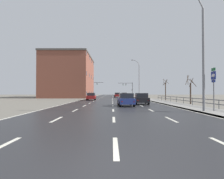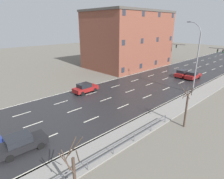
{
  "view_description": "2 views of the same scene",
  "coord_description": "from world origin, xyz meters",
  "px_view_note": "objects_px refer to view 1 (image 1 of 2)",
  "views": [
    {
      "loc": [
        -0.11,
        -3.34,
        1.68
      ],
      "look_at": [
        -0.1,
        54.27,
        2.6
      ],
      "focal_mm": 28.13,
      "sensor_mm": 36.0,
      "label": 1
    },
    {
      "loc": [
        19.51,
        17.08,
        10.5
      ],
      "look_at": [
        0.0,
        35.64,
        1.26
      ],
      "focal_mm": 30.5,
      "sensor_mm": 36.0,
      "label": 2
    }
  ],
  "objects_px": {
    "street_lamp_foreground": "(201,51)",
    "highway_sign": "(214,84)",
    "car_far_right": "(91,96)",
    "traffic_signal_right": "(129,87)",
    "traffic_signal_left": "(94,87)",
    "street_lamp_midground": "(139,79)",
    "car_near_right": "(126,100)",
    "car_mid_centre": "(141,99)",
    "car_distant": "(117,95)",
    "car_far_left": "(124,95)",
    "brick_building": "(70,77)"
  },
  "relations": [
    {
      "from": "traffic_signal_left",
      "to": "car_far_right",
      "type": "bearing_deg",
      "value": -85.2
    },
    {
      "from": "highway_sign",
      "to": "car_mid_centre",
      "type": "height_order",
      "value": "highway_sign"
    },
    {
      "from": "traffic_signal_right",
      "to": "car_far_right",
      "type": "bearing_deg",
      "value": -109.28
    },
    {
      "from": "car_distant",
      "to": "highway_sign",
      "type": "bearing_deg",
      "value": -83.42
    },
    {
      "from": "highway_sign",
      "to": "car_far_left",
      "type": "height_order",
      "value": "highway_sign"
    },
    {
      "from": "car_near_right",
      "to": "car_mid_centre",
      "type": "xyz_separation_m",
      "value": [
        2.38,
        3.12,
        0.0
      ]
    },
    {
      "from": "traffic_signal_left",
      "to": "car_distant",
      "type": "distance_m",
      "value": 13.89
    },
    {
      "from": "street_lamp_foreground",
      "to": "traffic_signal_right",
      "type": "distance_m",
      "value": 53.82
    },
    {
      "from": "traffic_signal_right",
      "to": "traffic_signal_left",
      "type": "relative_size",
      "value": 1.0
    },
    {
      "from": "car_near_right",
      "to": "car_far_left",
      "type": "relative_size",
      "value": 1.01
    },
    {
      "from": "street_lamp_foreground",
      "to": "car_distant",
      "type": "relative_size",
      "value": 2.52
    },
    {
      "from": "street_lamp_foreground",
      "to": "highway_sign",
      "type": "relative_size",
      "value": 2.8
    },
    {
      "from": "street_lamp_foreground",
      "to": "traffic_signal_left",
      "type": "xyz_separation_m",
      "value": [
        -14.53,
        53.41,
        -1.35
      ]
    },
    {
      "from": "traffic_signal_left",
      "to": "car_distant",
      "type": "height_order",
      "value": "traffic_signal_left"
    },
    {
      "from": "car_far_left",
      "to": "brick_building",
      "type": "relative_size",
      "value": 0.2
    },
    {
      "from": "street_lamp_midground",
      "to": "car_far_right",
      "type": "height_order",
      "value": "street_lamp_midground"
    },
    {
      "from": "traffic_signal_left",
      "to": "street_lamp_midground",
      "type": "bearing_deg",
      "value": -51.82
    },
    {
      "from": "street_lamp_midground",
      "to": "car_distant",
      "type": "bearing_deg",
      "value": 125.72
    },
    {
      "from": "street_lamp_foreground",
      "to": "car_far_right",
      "type": "bearing_deg",
      "value": 117.85
    },
    {
      "from": "street_lamp_midground",
      "to": "car_mid_centre",
      "type": "bearing_deg",
      "value": -97.92
    },
    {
      "from": "car_far_left",
      "to": "car_far_right",
      "type": "bearing_deg",
      "value": -112.67
    },
    {
      "from": "car_distant",
      "to": "car_far_right",
      "type": "height_order",
      "value": "same"
    },
    {
      "from": "traffic_signal_left",
      "to": "car_far_left",
      "type": "relative_size",
      "value": 1.4
    },
    {
      "from": "car_distant",
      "to": "car_mid_centre",
      "type": "height_order",
      "value": "same"
    },
    {
      "from": "car_near_right",
      "to": "street_lamp_foreground",
      "type": "bearing_deg",
      "value": -50.44
    },
    {
      "from": "traffic_signal_left",
      "to": "car_mid_centre",
      "type": "xyz_separation_m",
      "value": [
        11.05,
        -43.74,
        -2.97
      ]
    },
    {
      "from": "street_lamp_foreground",
      "to": "traffic_signal_right",
      "type": "xyz_separation_m",
      "value": [
        -1.03,
        53.79,
        -1.25
      ]
    },
    {
      "from": "car_near_right",
      "to": "car_mid_centre",
      "type": "bearing_deg",
      "value": 50.43
    },
    {
      "from": "traffic_signal_right",
      "to": "brick_building",
      "type": "distance_m",
      "value": 23.16
    },
    {
      "from": "traffic_signal_right",
      "to": "car_mid_centre",
      "type": "relative_size",
      "value": 1.38
    },
    {
      "from": "car_far_left",
      "to": "traffic_signal_left",
      "type": "bearing_deg",
      "value": 136.2
    },
    {
      "from": "street_lamp_foreground",
      "to": "car_far_right",
      "type": "xyz_separation_m",
      "value": [
        -11.94,
        22.6,
        -4.32
      ]
    },
    {
      "from": "car_distant",
      "to": "car_far_left",
      "type": "height_order",
      "value": "same"
    },
    {
      "from": "street_lamp_midground",
      "to": "car_near_right",
      "type": "relative_size",
      "value": 2.63
    },
    {
      "from": "traffic_signal_left",
      "to": "car_distant",
      "type": "relative_size",
      "value": 1.39
    },
    {
      "from": "car_mid_centre",
      "to": "car_far_right",
      "type": "distance_m",
      "value": 15.45
    },
    {
      "from": "street_lamp_foreground",
      "to": "traffic_signal_left",
      "type": "distance_m",
      "value": 55.37
    },
    {
      "from": "car_near_right",
      "to": "car_mid_centre",
      "type": "distance_m",
      "value": 3.92
    },
    {
      "from": "highway_sign",
      "to": "car_distant",
      "type": "relative_size",
      "value": 0.9
    },
    {
      "from": "traffic_signal_right",
      "to": "traffic_signal_left",
      "type": "distance_m",
      "value": 13.5
    },
    {
      "from": "street_lamp_midground",
      "to": "traffic_signal_right",
      "type": "xyz_separation_m",
      "value": [
        -1.07,
        18.9,
        -1.49
      ]
    },
    {
      "from": "street_lamp_foreground",
      "to": "car_distant",
      "type": "height_order",
      "value": "street_lamp_foreground"
    },
    {
      "from": "car_far_right",
      "to": "car_mid_centre",
      "type": "bearing_deg",
      "value": -58.13
    },
    {
      "from": "street_lamp_foreground",
      "to": "car_far_left",
      "type": "distance_m",
      "value": 43.38
    },
    {
      "from": "car_far_left",
      "to": "brick_building",
      "type": "height_order",
      "value": "brick_building"
    },
    {
      "from": "street_lamp_foreground",
      "to": "traffic_signal_right",
      "type": "relative_size",
      "value": 1.82
    },
    {
      "from": "car_near_right",
      "to": "car_far_right",
      "type": "xyz_separation_m",
      "value": [
        -6.09,
        16.04,
        0.0
      ]
    },
    {
      "from": "street_lamp_foreground",
      "to": "car_distant",
      "type": "distance_m",
      "value": 43.63
    },
    {
      "from": "street_lamp_midground",
      "to": "brick_building",
      "type": "relative_size",
      "value": 0.52
    },
    {
      "from": "highway_sign",
      "to": "car_near_right",
      "type": "bearing_deg",
      "value": 135.76
    }
  ]
}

